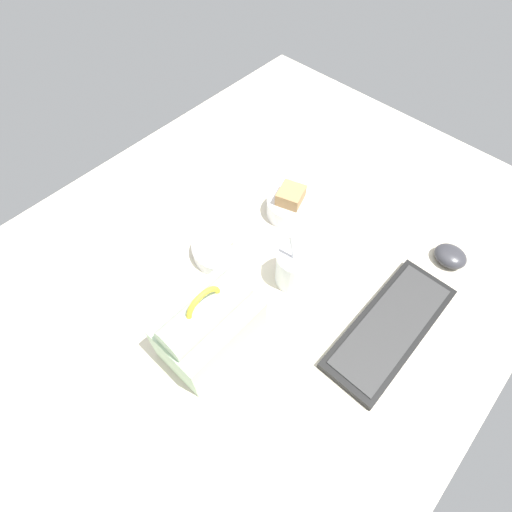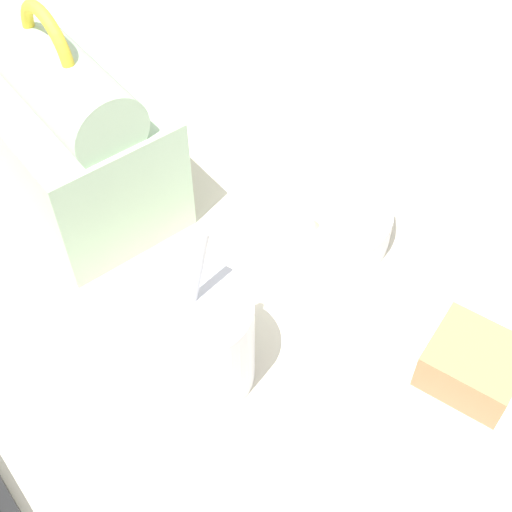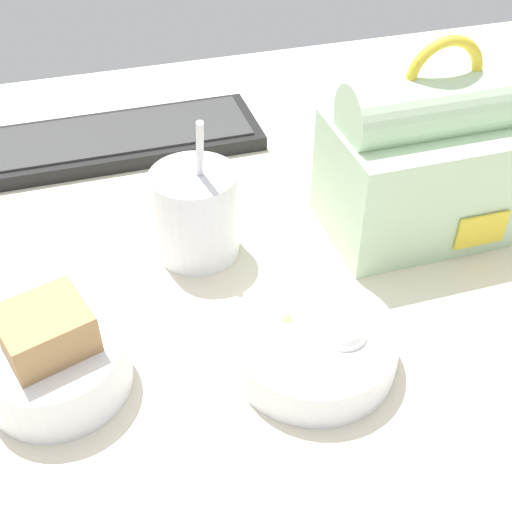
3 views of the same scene
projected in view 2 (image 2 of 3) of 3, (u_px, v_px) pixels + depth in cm
name	position (u px, v px, depth cm)	size (l,w,h in cm)	color
desk_surface	(293.00, 325.00, 61.35)	(140.00, 110.00, 2.00)	beige
lunch_bag	(71.00, 134.00, 63.80)	(19.24, 12.88, 20.67)	#B7D6AD
soup_cup	(199.00, 339.00, 53.57)	(8.40, 8.40, 15.42)	silver
bento_bowl_sandwich	(462.00, 388.00, 52.97)	(11.60, 11.60, 8.24)	silver
bento_bowl_snacks	(315.00, 216.00, 65.41)	(13.97, 13.97, 5.71)	silver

